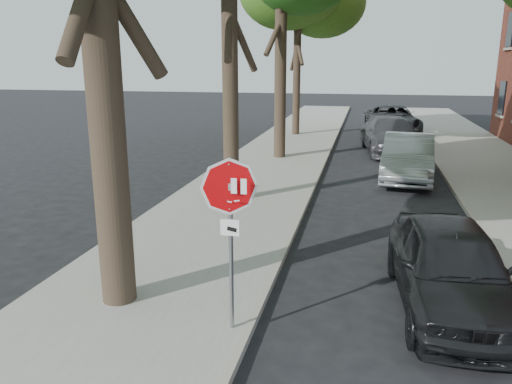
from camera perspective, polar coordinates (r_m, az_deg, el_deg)
ground at (r=7.74m, az=2.49°, el=-16.51°), size 120.00×120.00×0.00m
sidewalk_left at (r=19.28m, az=1.38°, el=2.84°), size 4.00×55.00×0.12m
sidewalk_right at (r=19.56m, az=26.63°, el=1.45°), size 4.00×55.00×0.12m
curb_left at (r=19.01m, az=7.47°, el=2.56°), size 0.12×55.00×0.13m
curb_right at (r=19.15m, az=20.69°, el=1.83°), size 0.12×55.00×0.13m
stop_sign at (r=7.06m, az=-2.98°, el=-2.29°), size 0.76×0.34×2.61m
car_a at (r=8.92m, az=21.32°, el=-7.92°), size 2.01×4.39×1.46m
car_b at (r=18.21m, az=16.97°, el=3.81°), size 2.05×4.86×1.56m
car_c at (r=23.51m, az=15.07°, el=6.30°), size 2.89×5.72×1.59m
car_d at (r=29.43m, az=15.31°, el=7.90°), size 3.15×6.02×1.62m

